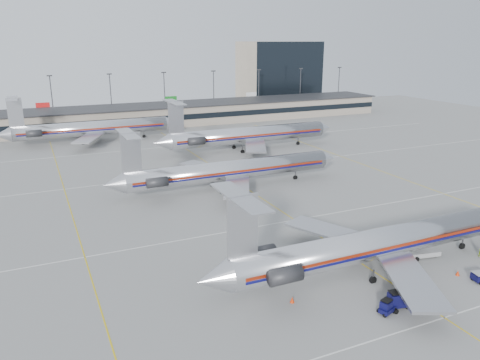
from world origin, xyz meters
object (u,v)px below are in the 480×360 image
jet_second_row (227,170)px  belt_loader (424,252)px  jet_foreground (375,244)px  tug_center (396,301)px

jet_second_row → belt_loader: 37.36m
jet_foreground → belt_loader: bearing=1.8°
jet_second_row → tug_center: (0.11, -43.11, -2.50)m
jet_foreground → tug_center: (-3.26, -7.36, -2.51)m
jet_foreground → tug_center: jet_foreground is taller
tug_center → belt_loader: bearing=44.1°
tug_center → belt_loader: 13.55m
belt_loader → jet_second_row: bearing=118.0°
belt_loader → tug_center: bearing=-135.5°
tug_center → jet_second_row: bearing=100.1°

